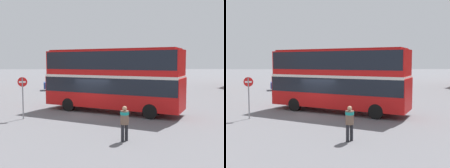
{
  "view_description": "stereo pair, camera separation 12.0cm",
  "coord_description": "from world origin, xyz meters",
  "views": [
    {
      "loc": [
        0.76,
        -18.97,
        3.73
      ],
      "look_at": [
        1.51,
        0.43,
        2.1
      ],
      "focal_mm": 42.0,
      "sensor_mm": 36.0,
      "label": 1
    },
    {
      "loc": [
        0.88,
        -18.97,
        3.73
      ],
      "look_at": [
        1.51,
        0.43,
        2.1
      ],
      "focal_mm": 42.0,
      "sensor_mm": 36.0,
      "label": 2
    }
  ],
  "objects": [
    {
      "name": "ground_plane",
      "position": [
        0.0,
        0.0,
        0.0
      ],
      "size": [
        240.0,
        240.0,
        0.0
      ],
      "primitive_type": "plane",
      "color": "slate"
    },
    {
      "name": "no_entry_sign",
      "position": [
        -4.42,
        -1.8,
        1.84
      ],
      "size": [
        0.63,
        0.08,
        2.75
      ],
      "color": "gray",
      "rests_on": "ground_plane"
    },
    {
      "name": "double_decker_bus",
      "position": [
        1.51,
        0.43,
        2.68
      ],
      "size": [
        10.38,
        7.12,
        4.67
      ],
      "rotation": [
        0.0,
        0.0,
        -0.49
      ],
      "color": "red",
      "rests_on": "ground_plane"
    },
    {
      "name": "parked_car_kerb_near",
      "position": [
        -4.93,
        16.29,
        0.8
      ],
      "size": [
        4.4,
        2.82,
        1.6
      ],
      "rotation": [
        0.0,
        0.0,
        3.38
      ],
      "color": "navy",
      "rests_on": "ground_plane"
    },
    {
      "name": "pedestrian_foreground",
      "position": [
        1.82,
        -6.9,
        1.03
      ],
      "size": [
        0.58,
        0.58,
        1.68
      ],
      "rotation": [
        0.0,
        0.0,
        2.25
      ],
      "color": "#232328",
      "rests_on": "ground_plane"
    },
    {
      "name": "parked_car_side_street",
      "position": [
        5.91,
        14.07,
        0.76
      ],
      "size": [
        4.51,
        2.56,
        1.49
      ],
      "rotation": [
        0.0,
        0.0,
        -0.2
      ],
      "color": "silver",
      "rests_on": "ground_plane"
    }
  ]
}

